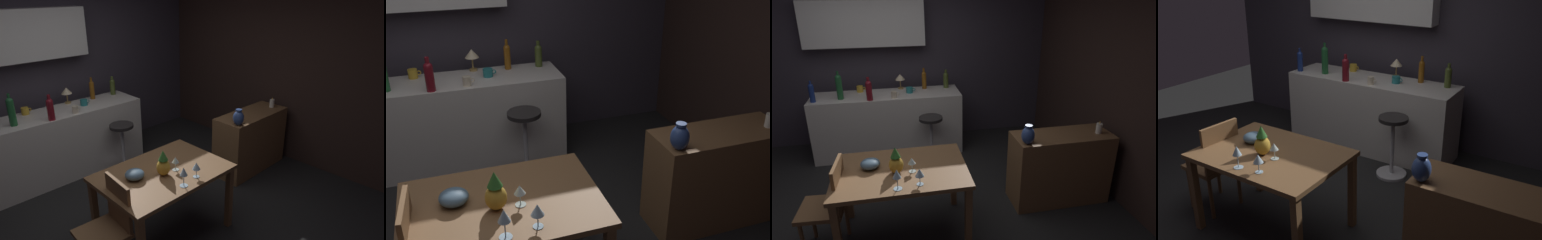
{
  "view_description": "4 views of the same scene",
  "coord_description": "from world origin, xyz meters",
  "views": [
    {
      "loc": [
        -1.78,
        -2.63,
        2.41
      ],
      "look_at": [
        0.9,
        0.09,
        0.92
      ],
      "focal_mm": 31.87,
      "sensor_mm": 36.0,
      "label": 1
    },
    {
      "loc": [
        -0.21,
        -2.56,
        2.31
      ],
      "look_at": [
        0.7,
        0.07,
        1.01
      ],
      "focal_mm": 39.88,
      "sensor_mm": 36.0,
      "label": 2
    },
    {
      "loc": [
        0.07,
        -3.14,
        2.32
      ],
      "look_at": [
        0.77,
        0.14,
        0.98
      ],
      "focal_mm": 31.05,
      "sensor_mm": 36.0,
      "label": 3
    },
    {
      "loc": [
        2.3,
        -2.66,
        2.29
      ],
      "look_at": [
        0.59,
        0.04,
        1.02
      ],
      "focal_mm": 38.8,
      "sensor_mm": 36.0,
      "label": 4
    }
  ],
  "objects": [
    {
      "name": "cup_cream",
      "position": [
        0.04,
        1.36,
        0.95
      ],
      "size": [
        0.11,
        0.08,
        0.09
      ],
      "color": "beige",
      "rests_on": "kitchen_counter"
    },
    {
      "name": "wine_bottle_ruby",
      "position": [
        -0.28,
        1.33,
        1.05
      ],
      "size": [
        0.08,
        0.08,
        0.32
      ],
      "color": "maroon",
      "rests_on": "kitchen_counter"
    },
    {
      "name": "wall_kitchen_back",
      "position": [
        -0.06,
        2.08,
        1.41
      ],
      "size": [
        5.2,
        0.33,
        2.6
      ],
      "color": "#38333D",
      "rests_on": "ground_plane"
    },
    {
      "name": "wine_bottle_amber",
      "position": [
        0.5,
        1.74,
        1.05
      ],
      "size": [
        0.07,
        0.07,
        0.31
      ],
      "color": "#8C5114",
      "rests_on": "kitchen_counter"
    },
    {
      "name": "counter_lamp",
      "position": [
        0.15,
        1.8,
        1.07
      ],
      "size": [
        0.14,
        0.14,
        0.23
      ],
      "color": "#A58447",
      "rests_on": "kitchen_counter"
    },
    {
      "name": "cup_teal",
      "position": [
        0.27,
        1.56,
        0.94
      ],
      "size": [
        0.13,
        0.1,
        0.08
      ],
      "color": "teal",
      "rests_on": "kitchen_counter"
    },
    {
      "name": "wine_bottle_olive",
      "position": [
        0.83,
        1.72,
        1.03
      ],
      "size": [
        0.08,
        0.08,
        0.28
      ],
      "color": "#475623",
      "rests_on": "kitchen_counter"
    },
    {
      "name": "wine_glass_left",
      "position": [
        0.02,
        -0.69,
        0.88
      ],
      "size": [
        0.08,
        0.08,
        0.19
      ],
      "color": "silver",
      "rests_on": "dining_table"
    },
    {
      "name": "wall_side_right",
      "position": [
        2.55,
        0.3,
        1.3
      ],
      "size": [
        0.1,
        4.4,
        2.6
      ],
      "primitive_type": "cube",
      "color": "#33231E",
      "rests_on": "ground_plane"
    },
    {
      "name": "wine_glass_center",
      "position": [
        0.16,
        -0.43,
        0.84
      ],
      "size": [
        0.07,
        0.07,
        0.14
      ],
      "color": "silver",
      "rests_on": "dining_table"
    },
    {
      "name": "dining_table",
      "position": [
        0.06,
        -0.36,
        0.65
      ],
      "size": [
        1.23,
        0.86,
        0.74
      ],
      "color": "brown",
      "rests_on": "ground_plane"
    },
    {
      "name": "vase_ceramic_blue",
      "position": [
        1.36,
        -0.25,
        0.92
      ],
      "size": [
        0.14,
        0.14,
        0.21
      ],
      "color": "#334C8C",
      "rests_on": "sideboard_cabinet"
    },
    {
      "name": "wine_glass_right",
      "position": [
        0.21,
        -0.66,
        0.85
      ],
      "size": [
        0.08,
        0.08,
        0.15
      ],
      "color": "silver",
      "rests_on": "dining_table"
    },
    {
      "name": "fruit_bowl",
      "position": [
        -0.22,
        -0.28,
        0.79
      ],
      "size": [
        0.18,
        0.18,
        0.09
      ],
      "primitive_type": "ellipsoid",
      "color": "slate",
      "rests_on": "dining_table"
    },
    {
      "name": "bar_stool",
      "position": [
        0.5,
        1.04,
        0.37
      ],
      "size": [
        0.34,
        0.34,
        0.69
      ],
      "color": "#262323",
      "rests_on": "ground_plane"
    },
    {
      "name": "cup_mustard",
      "position": [
        -0.44,
        1.75,
        0.95
      ],
      "size": [
        0.13,
        0.09,
        0.09
      ],
      "color": "gold",
      "rests_on": "kitchen_counter"
    },
    {
      "name": "pineapple_centerpiece",
      "position": [
        0.02,
        -0.41,
        0.85
      ],
      "size": [
        0.13,
        0.13,
        0.26
      ],
      "color": "gold",
      "rests_on": "dining_table"
    },
    {
      "name": "sideboard_cabinet",
      "position": [
        1.83,
        -0.11,
        0.41
      ],
      "size": [
        1.1,
        0.44,
        0.82
      ],
      "primitive_type": "cube",
      "color": "brown",
      "rests_on": "ground_plane"
    },
    {
      "name": "pillar_candle_tall",
      "position": [
        2.23,
        -0.16,
        0.88
      ],
      "size": [
        0.07,
        0.07,
        0.14
      ],
      "color": "white",
      "rests_on": "sideboard_cabinet"
    },
    {
      "name": "kitchen_counter",
      "position": [
        -0.06,
        1.56,
        0.45
      ],
      "size": [
        2.1,
        0.6,
        0.9
      ],
      "primitive_type": "cube",
      "color": "silver",
      "rests_on": "ground_plane"
    }
  ]
}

